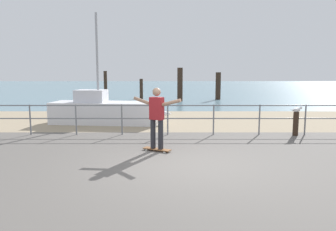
{
  "coord_description": "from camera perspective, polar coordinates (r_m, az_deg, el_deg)",
  "views": [
    {
      "loc": [
        -0.33,
        -7.28,
        2.19
      ],
      "look_at": [
        -0.32,
        2.0,
        0.9
      ],
      "focal_mm": 34.75,
      "sensor_mm": 36.0,
      "label": 1
    }
  ],
  "objects": [
    {
      "name": "groyne_post_3",
      "position": [
        24.81,
        8.68,
        5.13
      ],
      "size": [
        0.39,
        0.39,
        2.06
      ],
      "primitive_type": "cylinder",
      "color": "#332319",
      "rests_on": "ground"
    },
    {
      "name": "groyne_post_0",
      "position": [
        26.5,
        -11.01,
        5.35
      ],
      "size": [
        0.26,
        0.26,
        2.15
      ],
      "primitive_type": "cylinder",
      "color": "#332319",
      "rests_on": "ground"
    },
    {
      "name": "groyne_post_1",
      "position": [
        25.3,
        -4.81,
        4.67
      ],
      "size": [
        0.26,
        0.26,
        1.55
      ],
      "primitive_type": "cylinder",
      "color": "#332319",
      "rests_on": "ground"
    },
    {
      "name": "seagull",
      "position": [
        11.64,
        21.57,
        0.96
      ],
      "size": [
        0.46,
        0.26,
        0.18
      ],
      "color": "white",
      "rests_on": "bollard_short"
    },
    {
      "name": "skateboarder",
      "position": [
        8.69,
        -2.09,
        0.16
      ],
      "size": [
        1.31,
        0.77,
        1.65
      ],
      "color": "#26262B",
      "rests_on": "skateboard"
    },
    {
      "name": "beach_strip",
      "position": [
        14.45,
        1.23,
        -0.81
      ],
      "size": [
        24.0,
        6.0,
        0.04
      ],
      "primitive_type": "cube",
      "color": "tan",
      "rests_on": "ground"
    },
    {
      "name": "skateboard",
      "position": [
        8.87,
        -2.06,
        -5.93
      ],
      "size": [
        0.8,
        0.56,
        0.08
      ],
      "color": "brown",
      "rests_on": "ground"
    },
    {
      "name": "railing_fence",
      "position": [
        11.01,
        -4.2,
        0.1
      ],
      "size": [
        14.04,
        0.05,
        1.05
      ],
      "color": "slate",
      "rests_on": "ground"
    },
    {
      "name": "groyne_post_2",
      "position": [
        23.2,
        2.01,
        5.44
      ],
      "size": [
        0.38,
        0.38,
        2.39
      ],
      "primitive_type": "cylinder",
      "color": "#332319",
      "rests_on": "ground"
    },
    {
      "name": "ground_plane",
      "position": [
        6.65,
        2.84,
        -11.3
      ],
      "size": [
        24.0,
        10.0,
        0.04
      ],
      "primitive_type": "cube",
      "color": "#605B56",
      "rests_on": "ground"
    },
    {
      "name": "sailboat",
      "position": [
        13.62,
        -10.31,
        0.73
      ],
      "size": [
        5.04,
        1.86,
        4.48
      ],
      "color": "silver",
      "rests_on": "ground"
    },
    {
      "name": "bollard_short",
      "position": [
        11.7,
        21.39,
        -1.4
      ],
      "size": [
        0.18,
        0.18,
        0.82
      ],
      "primitive_type": "cylinder",
      "color": "#332319",
      "rests_on": "ground"
    },
    {
      "name": "sea_surface",
      "position": [
        42.33,
        0.35,
        4.93
      ],
      "size": [
        72.0,
        50.0,
        0.04
      ],
      "primitive_type": "cube",
      "color": "slate",
      "rests_on": "ground"
    }
  ]
}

